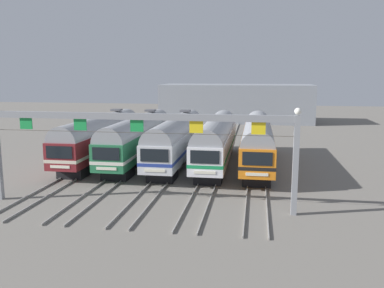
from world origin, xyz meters
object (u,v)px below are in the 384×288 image
object	(u,v)px
catenary_gantry	(137,132)
commuter_train_orange	(257,140)
commuter_train_maroon	(101,136)
commuter_train_green	(138,137)
commuter_train_white	(216,139)
commuter_train_silver	(177,138)

from	to	relation	value
catenary_gantry	commuter_train_orange	bearing A→B (deg)	59.22
commuter_train_maroon	commuter_train_orange	distance (m)	16.08
commuter_train_green	catenary_gantry	bearing A→B (deg)	-73.42
commuter_train_green	commuter_train_white	size ratio (longest dim) A/B	1.00
commuter_train_green	commuter_train_orange	bearing A→B (deg)	-0.02
commuter_train_orange	catenary_gantry	distance (m)	15.91
commuter_train_white	commuter_train_orange	world-z (taller)	same
commuter_train_orange	catenary_gantry	world-z (taller)	catenary_gantry
commuter_train_green	commuter_train_orange	size ratio (longest dim) A/B	1.00
commuter_train_orange	catenary_gantry	bearing A→B (deg)	-120.78
commuter_train_white	catenary_gantry	bearing A→B (deg)	-106.59
commuter_train_green	commuter_train_silver	world-z (taller)	same
commuter_train_orange	commuter_train_silver	bearing A→B (deg)	179.97
commuter_train_white	commuter_train_green	bearing A→B (deg)	179.97
catenary_gantry	commuter_train_green	bearing A→B (deg)	106.58
commuter_train_green	commuter_train_white	world-z (taller)	commuter_train_green
commuter_train_maroon	commuter_train_silver	world-z (taller)	same
commuter_train_maroon	commuter_train_white	bearing A→B (deg)	-0.02
commuter_train_orange	commuter_train_maroon	bearing A→B (deg)	179.98
commuter_train_silver	catenary_gantry	size ratio (longest dim) A/B	0.85
commuter_train_green	commuter_train_orange	xyz separation A→B (m)	(12.06, -0.00, -0.00)
commuter_train_maroon	commuter_train_white	size ratio (longest dim) A/B	1.00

